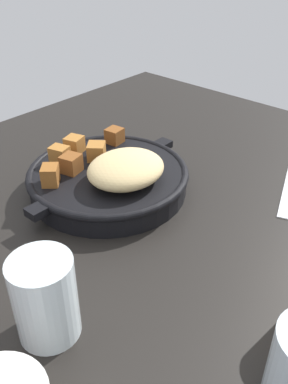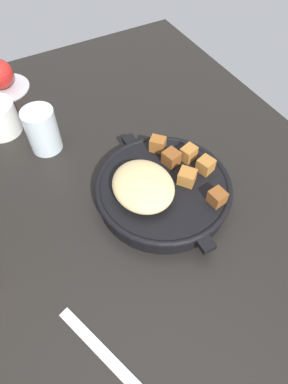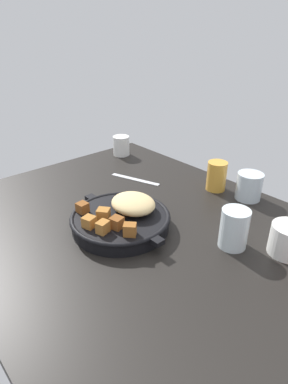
{
  "view_description": "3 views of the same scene",
  "coord_description": "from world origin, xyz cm",
  "px_view_note": "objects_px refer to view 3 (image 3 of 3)",
  "views": [
    {
      "loc": [
        33.51,
        37.46,
        36.41
      ],
      "look_at": [
        -2.62,
        5.33,
        4.79
      ],
      "focal_mm": 39.4,
      "sensor_mm": 36.0,
      "label": 1
    },
    {
      "loc": [
        -35.12,
        16.59,
        50.31
      ],
      "look_at": [
        -4.3,
        -0.33,
        3.18
      ],
      "focal_mm": 30.63,
      "sensor_mm": 36.0,
      "label": 2
    },
    {
      "loc": [
        50.75,
        -44.94,
        45.65
      ],
      "look_at": [
        -5.44,
        4.37,
        7.03
      ],
      "focal_mm": 30.18,
      "sensor_mm": 36.0,
      "label": 3
    }
  ],
  "objects_px": {
    "butter_knife": "(135,179)",
    "water_glass_tall": "(234,228)",
    "white_creamer_pitcher": "(121,146)",
    "cast_iron_skillet": "(122,218)",
    "water_glass_short": "(249,186)",
    "juice_glass_amber": "(217,176)"
  },
  "relations": [
    {
      "from": "butter_knife",
      "to": "water_glass_tall",
      "type": "bearing_deg",
      "value": -28.13
    },
    {
      "from": "white_creamer_pitcher",
      "to": "cast_iron_skillet",
      "type": "bearing_deg",
      "value": -37.58
    },
    {
      "from": "cast_iron_skillet",
      "to": "water_glass_short",
      "type": "relative_size",
      "value": 3.68
    },
    {
      "from": "cast_iron_skillet",
      "to": "water_glass_tall",
      "type": "relative_size",
      "value": 3.1
    },
    {
      "from": "butter_knife",
      "to": "juice_glass_amber",
      "type": "distance_m",
      "value": 0.27
    },
    {
      "from": "white_creamer_pitcher",
      "to": "water_glass_tall",
      "type": "height_order",
      "value": "water_glass_tall"
    },
    {
      "from": "white_creamer_pitcher",
      "to": "juice_glass_amber",
      "type": "distance_m",
      "value": 0.44
    },
    {
      "from": "butter_knife",
      "to": "water_glass_short",
      "type": "distance_m",
      "value": 0.36
    },
    {
      "from": "butter_knife",
      "to": "water_glass_short",
      "type": "height_order",
      "value": "water_glass_short"
    },
    {
      "from": "white_creamer_pitcher",
      "to": "butter_knife",
      "type": "bearing_deg",
      "value": -26.98
    },
    {
      "from": "water_glass_tall",
      "to": "juice_glass_amber",
      "type": "distance_m",
      "value": 0.29
    },
    {
      "from": "water_glass_tall",
      "to": "juice_glass_amber",
      "type": "height_order",
      "value": "water_glass_tall"
    },
    {
      "from": "cast_iron_skillet",
      "to": "juice_glass_amber",
      "type": "distance_m",
      "value": 0.35
    },
    {
      "from": "butter_knife",
      "to": "juice_glass_amber",
      "type": "relative_size",
      "value": 1.95
    },
    {
      "from": "butter_knife",
      "to": "water_glass_short",
      "type": "relative_size",
      "value": 2.21
    },
    {
      "from": "butter_knife",
      "to": "white_creamer_pitcher",
      "type": "relative_size",
      "value": 2.35
    },
    {
      "from": "juice_glass_amber",
      "to": "water_glass_short",
      "type": "distance_m",
      "value": 0.1
    },
    {
      "from": "white_creamer_pitcher",
      "to": "water_glass_tall",
      "type": "distance_m",
      "value": 0.66
    },
    {
      "from": "butter_knife",
      "to": "water_glass_short",
      "type": "xyz_separation_m",
      "value": [
        0.32,
        0.17,
        0.04
      ]
    },
    {
      "from": "cast_iron_skillet",
      "to": "water_glass_short",
      "type": "bearing_deg",
      "value": 71.75
    },
    {
      "from": "white_creamer_pitcher",
      "to": "water_glass_short",
      "type": "height_order",
      "value": "water_glass_short"
    },
    {
      "from": "butter_knife",
      "to": "white_creamer_pitcher",
      "type": "height_order",
      "value": "white_creamer_pitcher"
    }
  ]
}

